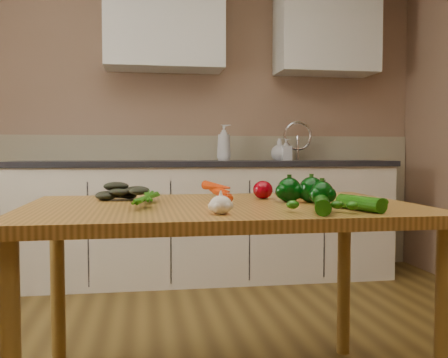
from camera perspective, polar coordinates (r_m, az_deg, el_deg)
room at (r=1.79m, az=-0.55°, el=12.25°), size 4.04×5.04×2.64m
counter_run at (r=3.82m, az=-1.95°, el=-4.55°), size 2.84×0.64×1.14m
upper_cabinets at (r=4.09m, az=2.13°, el=17.01°), size 2.15×0.35×0.70m
table at (r=1.87m, az=-0.29°, el=-5.48°), size 1.44×0.93×0.77m
soap_bottle_a at (r=3.89m, az=-0.02°, el=4.19°), size 0.13×0.13×0.28m
soap_bottle_b at (r=4.03m, az=7.10°, el=3.36°), size 0.09×0.09×0.17m
soap_bottle_c at (r=4.05m, az=6.35°, el=3.37°), size 0.19×0.19×0.17m
carrot_bunch at (r=1.87m, az=-3.16°, el=-1.73°), size 0.27×0.21×0.07m
leafy_greens at (r=2.04m, az=-11.54°, el=-0.97°), size 0.21×0.18×0.10m
garlic_bulb at (r=1.54m, az=-0.37°, el=-2.98°), size 0.07×0.07×0.06m
pepper_a at (r=1.94m, az=7.46°, el=-1.26°), size 0.09×0.09×0.09m
pepper_b at (r=1.94m, az=9.95°, el=-1.23°), size 0.10×0.10×0.10m
pepper_c at (r=1.85m, az=11.13°, el=-1.62°), size 0.09×0.09×0.09m
tomato_a at (r=2.06m, az=4.46°, el=-1.24°), size 0.08×0.08×0.08m
tomato_b at (r=2.13m, az=8.49°, el=-1.39°), size 0.06×0.06×0.06m
tomato_c at (r=2.11m, az=9.24°, el=-1.41°), size 0.06×0.06×0.06m
zucchini_a at (r=1.70m, az=15.32°, el=-2.70°), size 0.10×0.20×0.05m
zucchini_b at (r=1.61m, az=11.16°, el=-2.94°), size 0.11×0.19×0.05m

